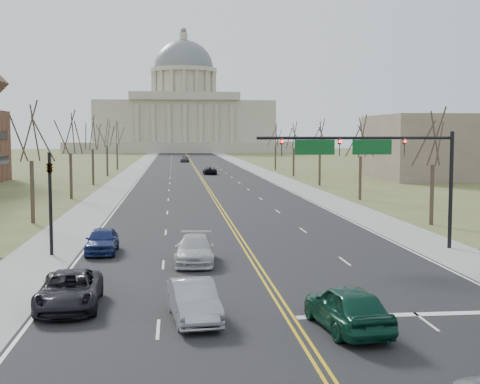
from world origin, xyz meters
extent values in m
plane|color=brown|center=(0.00, 0.00, 0.00)|extent=(600.00, 600.00, 0.00)
cube|color=black|center=(0.00, 110.00, 0.01)|extent=(20.00, 380.00, 0.01)
cube|color=black|center=(0.00, 6.00, 0.01)|extent=(120.00, 14.00, 0.01)
cube|color=gray|center=(-12.00, 110.00, 0.01)|extent=(4.00, 380.00, 0.03)
cube|color=gray|center=(12.00, 110.00, 0.01)|extent=(4.00, 380.00, 0.03)
cube|color=gold|center=(0.00, 110.00, 0.01)|extent=(0.42, 380.00, 0.01)
cube|color=silver|center=(-9.80, 110.00, 0.01)|extent=(0.15, 380.00, 0.01)
cube|color=silver|center=(9.80, 110.00, 0.01)|extent=(0.15, 380.00, 0.01)
cube|color=silver|center=(5.00, -1.00, 0.01)|extent=(9.50, 0.50, 0.01)
cube|color=#B6AF97|center=(0.00, 250.00, 2.00)|extent=(90.00, 60.00, 4.00)
cube|color=#B6AF97|center=(0.00, 250.00, 12.00)|extent=(70.00, 40.00, 16.00)
cube|color=#B6AF97|center=(0.00, 229.50, 21.50)|extent=(42.00, 3.00, 3.00)
cylinder|color=#B6AF97|center=(0.00, 250.00, 26.00)|extent=(24.00, 24.00, 12.00)
cylinder|color=#B6AF97|center=(0.00, 250.00, 32.80)|extent=(27.00, 27.00, 1.60)
ellipsoid|color=slate|center=(0.00, 250.00, 33.60)|extent=(24.00, 24.00, 22.80)
cylinder|color=#B6AF97|center=(0.00, 250.00, 46.50)|extent=(3.20, 3.20, 3.00)
sphere|color=slate|center=(0.00, 250.00, 48.80)|extent=(2.40, 2.40, 2.40)
cylinder|color=black|center=(12.50, 13.50, 3.60)|extent=(0.24, 0.24, 7.20)
cylinder|color=black|center=(6.50, 13.50, 6.80)|extent=(12.00, 0.18, 0.18)
imported|color=black|center=(9.50, 13.50, 6.25)|extent=(0.35, 0.40, 1.10)
sphere|color=#FF0C0C|center=(9.50, 13.35, 6.60)|extent=(0.18, 0.18, 0.18)
imported|color=black|center=(5.50, 13.50, 6.25)|extent=(0.35, 0.40, 1.10)
sphere|color=#FF0C0C|center=(5.50, 13.35, 6.60)|extent=(0.18, 0.18, 0.18)
imported|color=black|center=(2.00, 13.50, 6.25)|extent=(0.35, 0.40, 1.10)
sphere|color=#FF0C0C|center=(2.00, 13.35, 6.60)|extent=(0.18, 0.18, 0.18)
cube|color=#0C4C1E|center=(7.50, 13.50, 6.25)|extent=(2.40, 0.12, 0.90)
cube|color=#0C4C1E|center=(4.00, 13.50, 6.25)|extent=(2.40, 0.12, 0.90)
cylinder|color=black|center=(-11.50, 13.50, 3.00)|extent=(0.20, 0.20, 6.00)
imported|color=black|center=(-11.50, 13.50, 5.20)|extent=(0.32, 0.36, 0.99)
cylinder|color=#34281F|center=(15.50, 24.00, 2.34)|extent=(0.32, 0.32, 4.68)
cylinder|color=#34281F|center=(-15.50, 28.00, 2.48)|extent=(0.32, 0.32, 4.95)
cylinder|color=#34281F|center=(15.50, 44.00, 2.34)|extent=(0.32, 0.32, 4.68)
cylinder|color=#34281F|center=(-15.50, 48.00, 2.48)|extent=(0.32, 0.32, 4.95)
cylinder|color=#34281F|center=(15.50, 64.00, 2.34)|extent=(0.32, 0.32, 4.68)
cylinder|color=#34281F|center=(-15.50, 68.00, 2.48)|extent=(0.32, 0.32, 4.95)
cylinder|color=#34281F|center=(15.50, 84.00, 2.34)|extent=(0.32, 0.32, 4.68)
cylinder|color=#34281F|center=(-15.50, 88.00, 2.48)|extent=(0.32, 0.32, 4.95)
cylinder|color=#34281F|center=(15.50, 104.00, 2.34)|extent=(0.32, 0.32, 4.68)
cylinder|color=#34281F|center=(-15.50, 108.00, 2.48)|extent=(0.32, 0.32, 4.95)
cube|color=black|center=(-29.45, 74.00, 3.15)|extent=(0.10, 9.80, 1.20)
cube|color=#725E51|center=(40.00, 76.00, 5.00)|extent=(25.00, 20.00, 10.00)
imported|color=#0D3C2C|center=(1.76, -2.79, 0.85)|extent=(2.59, 5.13, 1.68)
imported|color=#929399|center=(-3.68, -0.96, 0.76)|extent=(2.10, 4.69, 1.49)
imported|color=black|center=(-8.63, 1.34, 0.74)|extent=(2.59, 5.31, 1.45)
imported|color=#BABABA|center=(-3.27, 10.29, 0.76)|extent=(2.40, 5.26, 1.49)
imported|color=navy|center=(-8.64, 13.91, 0.77)|extent=(1.80, 4.43, 1.51)
imported|color=black|center=(1.86, 90.73, 0.68)|extent=(2.33, 4.83, 1.33)
imported|color=#4B4F52|center=(-1.62, 141.93, 0.81)|extent=(2.47, 4.87, 1.59)
camera|label=1|loc=(-4.39, -25.75, 7.04)|focal=50.00mm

